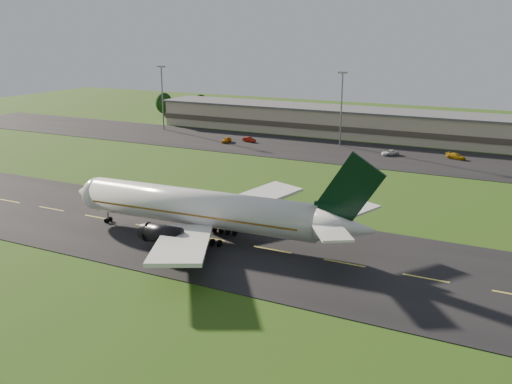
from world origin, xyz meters
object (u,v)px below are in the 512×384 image
at_px(airliner, 204,209).
at_px(light_mast_centre, 342,100).
at_px(terminal, 362,124).
at_px(service_vehicle_c, 390,153).
at_px(service_vehicle_b, 249,139).
at_px(service_vehicle_d, 456,156).
at_px(light_mast_west, 162,90).
at_px(service_vehicle_a, 226,140).

relative_size(airliner, light_mast_centre, 2.52).
xyz_separation_m(terminal, service_vehicle_c, (14.37, -22.83, -3.24)).
relative_size(airliner, terminal, 0.35).
height_order(service_vehicle_b, service_vehicle_d, service_vehicle_d).
bearing_deg(service_vehicle_b, airliner, -143.17).
distance_m(airliner, service_vehicle_c, 74.14).
bearing_deg(service_vehicle_d, airliner, -177.65).
distance_m(light_mast_west, service_vehicle_c, 77.00).
relative_size(airliner, service_vehicle_d, 10.47).
height_order(light_mast_west, light_mast_centre, same).
bearing_deg(airliner, service_vehicle_c, 78.69).
height_order(service_vehicle_a, service_vehicle_c, service_vehicle_a).
relative_size(terminal, service_vehicle_c, 30.87).
distance_m(terminal, light_mast_west, 64.10).
height_order(service_vehicle_b, service_vehicle_c, service_vehicle_b).
bearing_deg(service_vehicle_a, terminal, 35.57).
bearing_deg(airliner, light_mast_centre, 90.61).
xyz_separation_m(service_vehicle_a, service_vehicle_b, (5.44, 3.62, -0.04)).
distance_m(terminal, service_vehicle_b, 35.25).
bearing_deg(service_vehicle_a, service_vehicle_c, 0.40).
height_order(light_mast_west, service_vehicle_b, light_mast_west).
height_order(service_vehicle_c, service_vehicle_d, service_vehicle_d).
bearing_deg(service_vehicle_d, service_vehicle_b, 114.56).
height_order(airliner, light_mast_west, light_mast_west).
xyz_separation_m(service_vehicle_b, service_vehicle_d, (56.63, 3.18, 0.03)).
bearing_deg(light_mast_west, service_vehicle_a, -19.66).
bearing_deg(terminal, light_mast_west, -165.24).
bearing_deg(light_mast_centre, service_vehicle_a, -160.88).
relative_size(airliner, service_vehicle_c, 10.92).
bearing_deg(service_vehicle_d, service_vehicle_c, 121.69).
bearing_deg(light_mast_west, airliner, -50.72).
xyz_separation_m(light_mast_west, light_mast_centre, (60.00, 0.00, 0.00)).
height_order(terminal, light_mast_west, light_mast_west).
bearing_deg(light_mast_centre, light_mast_west, 180.00).
bearing_deg(light_mast_centre, service_vehicle_c, -22.85).
height_order(light_mast_west, service_vehicle_a, light_mast_west).
xyz_separation_m(airliner, service_vehicle_c, (10.38, 73.31, -3.91)).
bearing_deg(terminal, service_vehicle_d, -33.42).
relative_size(airliner, service_vehicle_a, 12.15).
height_order(terminal, light_mast_centre, light_mast_centre).
distance_m(light_mast_centre, service_vehicle_b, 28.58).
height_order(airliner, light_mast_centre, light_mast_centre).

